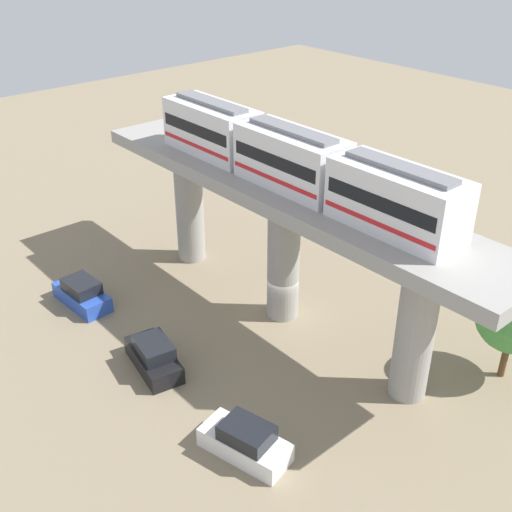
{
  "coord_description": "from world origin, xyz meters",
  "views": [
    {
      "loc": [
        22.14,
        23.11,
        21.97
      ],
      "look_at": [
        2.5,
        0.44,
        5.16
      ],
      "focal_mm": 44.21,
      "sensor_mm": 36.0,
      "label": 1
    }
  ],
  "objects_px": {
    "parked_car_black": "(154,357)",
    "parked_car_white": "(245,442)",
    "parked_car_blue": "(82,294)",
    "train": "(292,159)"
  },
  "relations": [
    {
      "from": "train",
      "to": "parked_car_white",
      "type": "distance_m",
      "value": 14.6
    },
    {
      "from": "train",
      "to": "parked_car_black",
      "type": "relative_size",
      "value": 4.6
    },
    {
      "from": "parked_car_blue",
      "to": "parked_car_black",
      "type": "distance_m",
      "value": 8.19
    },
    {
      "from": "parked_car_black",
      "to": "parked_car_white",
      "type": "distance_m",
      "value": 7.91
    },
    {
      "from": "parked_car_white",
      "to": "parked_car_black",
      "type": "bearing_deg",
      "value": -105.59
    },
    {
      "from": "parked_car_black",
      "to": "train",
      "type": "bearing_deg",
      "value": -177.15
    },
    {
      "from": "parked_car_blue",
      "to": "parked_car_white",
      "type": "bearing_deg",
      "value": 85.71
    },
    {
      "from": "parked_car_blue",
      "to": "parked_car_black",
      "type": "bearing_deg",
      "value": 86.45
    },
    {
      "from": "train",
      "to": "parked_car_white",
      "type": "bearing_deg",
      "value": 36.87
    },
    {
      "from": "parked_car_black",
      "to": "parked_car_white",
      "type": "height_order",
      "value": "same"
    }
  ]
}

